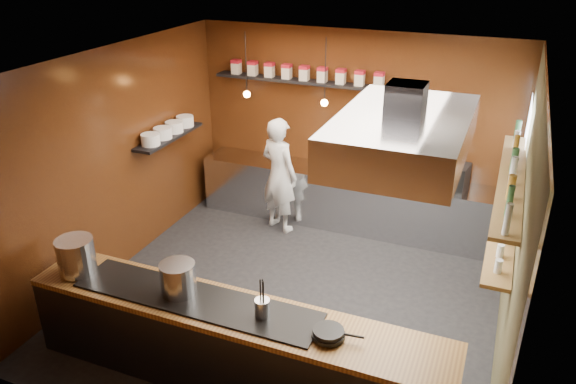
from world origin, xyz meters
The scene contains 26 objects.
floor centered at (0.00, 0.00, 0.00)m, with size 5.00×5.00×0.00m, color black.
back_wall centered at (0.00, 2.50, 1.50)m, with size 5.00×5.00×0.00m, color #361609.
left_wall centered at (-2.50, 0.00, 1.50)m, with size 5.00×5.00×0.00m, color #361609.
right_wall centered at (2.50, 0.00, 1.50)m, with size 5.00×5.00×0.00m, color #484729.
ceiling centered at (0.00, 0.00, 3.00)m, with size 5.00×5.00×0.00m, color silver.
window_pane centered at (2.45, 1.70, 1.90)m, with size 1.00×1.00×0.00m, color white.
prep_counter centered at (0.00, 2.17, 0.45)m, with size 4.60×0.65×0.90m, color silver.
pass_counter centered at (0.00, -1.60, 0.47)m, with size 4.40×0.72×0.94m.
tin_shelf centered at (-0.90, 2.36, 2.20)m, with size 2.60×0.26×0.04m, color black.
plate_shelf centered at (-2.34, 1.00, 1.55)m, with size 0.30×1.40×0.04m, color black.
bottle_shelf_upper centered at (2.34, 0.30, 1.92)m, with size 0.26×2.80×0.04m, color olive.
bottle_shelf_lower centered at (2.34, 0.30, 1.45)m, with size 0.26×2.80×0.04m, color olive.
extractor_hood centered at (1.30, -0.40, 2.51)m, with size 1.20×2.00×0.72m.
pendant_left centered at (-1.40, 1.70, 2.15)m, with size 0.10×0.10×0.95m.
pendant_right centered at (-0.20, 1.70, 2.15)m, with size 0.10×0.10×0.95m.
storage_tins centered at (-0.75, 2.36, 2.33)m, with size 2.43×0.13×0.22m.
plate_stacks centered at (-2.34, 1.00, 1.65)m, with size 0.26×1.16×0.16m.
bottles centered at (2.34, 0.30, 2.06)m, with size 0.06×2.66×0.24m.
wine_glasses centered at (2.34, 0.30, 1.53)m, with size 0.07×2.37×0.13m.
stockpot_large centered at (-1.82, -1.64, 1.13)m, with size 0.40×0.40×0.39m, color silver.
stockpot_small centered at (-0.60, -1.57, 1.11)m, with size 0.36×0.36×0.34m, color silver.
utensil_crock centered at (0.34, -1.61, 1.03)m, with size 0.15×0.15×0.19m, color #BABDC2.
frying_pan centered at (1.02, -1.65, 0.98)m, with size 0.48×0.31×0.08m.
butter_jar centered at (0.94, -1.62, 0.96)m, with size 0.09×0.09×0.08m, color gold.
espresso_machine centered at (1.62, 2.13, 1.10)m, with size 0.39×0.37×0.39m, color black.
chef centered at (-0.89, 1.69, 0.90)m, with size 0.66×0.43×1.80m, color white.
Camera 1 is at (2.21, -5.54, 4.26)m, focal length 35.00 mm.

